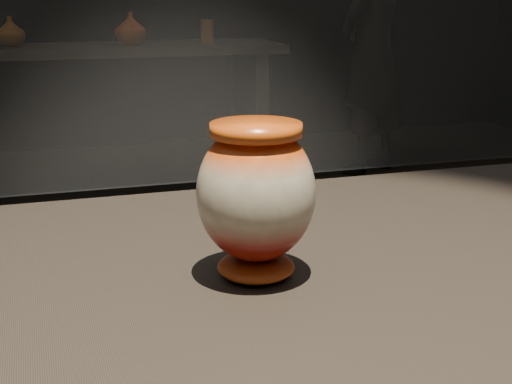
{
  "coord_description": "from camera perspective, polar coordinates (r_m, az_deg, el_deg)",
  "views": [
    {
      "loc": [
        -0.07,
        -0.7,
        1.22
      ],
      "look_at": [
        0.16,
        0.02,
        1.0
      ],
      "focal_mm": 50.0,
      "sensor_mm": 36.0,
      "label": 1
    }
  ],
  "objects": [
    {
      "name": "back_shelf",
      "position": [
        4.33,
        -11.4,
        7.98
      ],
      "size": [
        2.0,
        0.6,
        0.9
      ],
      "color": "black",
      "rests_on": "ground"
    },
    {
      "name": "visitor",
      "position": [
        4.84,
        9.32,
        10.98
      ],
      "size": [
        0.71,
        0.65,
        1.62
      ],
      "primitive_type": "imported",
      "rotation": [
        0.0,
        0.0,
        3.72
      ],
      "color": "black",
      "rests_on": "ground"
    },
    {
      "name": "back_vase_right",
      "position": [
        4.36,
        -3.93,
        12.7
      ],
      "size": [
        0.08,
        0.08,
        0.14
      ],
      "primitive_type": "cylinder",
      "color": "#8D5514",
      "rests_on": "back_shelf"
    },
    {
      "name": "back_vase_left",
      "position": [
        4.31,
        -19.06,
        12.03
      ],
      "size": [
        0.2,
        0.2,
        0.17
      ],
      "primitive_type": "imported",
      "rotation": [
        0.0,
        0.0,
        3.43
      ],
      "color": "#8D5514",
      "rests_on": "back_shelf"
    },
    {
      "name": "main_vase",
      "position": [
        0.79,
        0.0,
        -0.23
      ],
      "size": [
        0.13,
        0.13,
        0.18
      ],
      "rotation": [
        0.0,
        0.0,
        0.0
      ],
      "color": "maroon",
      "rests_on": "display_plinth"
    },
    {
      "name": "back_vase_mid",
      "position": [
        4.26,
        -10.01,
        12.76
      ],
      "size": [
        0.23,
        0.23,
        0.19
      ],
      "primitive_type": "imported",
      "rotation": [
        0.0,
        0.0,
        5.05
      ],
      "color": "maroon",
      "rests_on": "back_shelf"
    }
  ]
}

